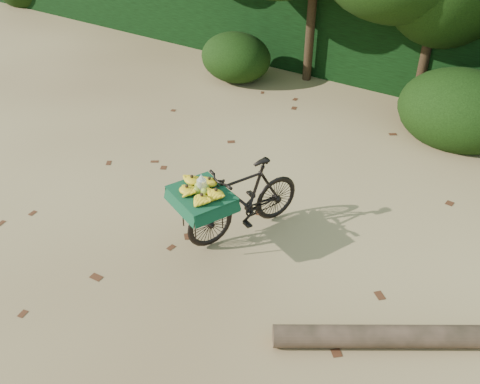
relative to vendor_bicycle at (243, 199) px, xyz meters
The scene contains 6 objects.
ground 0.54m from the vendor_bicycle, 79.50° to the right, with size 80.00×80.00×0.00m, color tan.
vendor_bicycle is the anchor object (origin of this frame).
fallen_log 2.62m from the vendor_bicycle, ahead, with size 0.23×0.23×3.14m, color brown.
hedge_backdrop 6.14m from the vendor_bicycle, 89.69° to the left, with size 26.00×1.80×1.80m, color black.
bush_clumps 4.16m from the vendor_bicycle, 82.64° to the left, with size 8.80×1.70×0.90m, color black, non-canonical shape.
leaf_litter 0.69m from the vendor_bicycle, 86.03° to the left, with size 7.00×7.30×0.01m, color #4A2613, non-canonical shape.
Camera 1 is at (2.83, -4.07, 4.12)m, focal length 38.00 mm.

